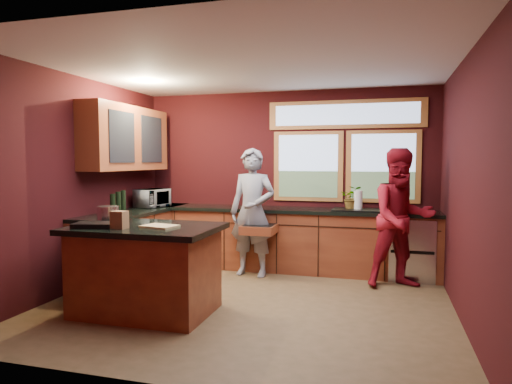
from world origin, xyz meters
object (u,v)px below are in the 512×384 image
at_px(island, 146,269).
at_px(stock_pot, 108,214).
at_px(person_red, 402,218).
at_px(person_grey, 252,212).
at_px(cutting_board, 160,226).

height_order(island, stock_pot, stock_pot).
height_order(person_red, stock_pot, person_red).
relative_size(person_grey, person_red, 1.01).
distance_m(person_grey, person_red, 2.02).
relative_size(person_red, cutting_board, 5.14).
distance_m(island, cutting_board, 0.52).
bearing_deg(person_red, island, -168.50).
bearing_deg(person_grey, person_red, 3.48).
bearing_deg(person_red, stock_pot, -175.33).
height_order(person_grey, cutting_board, person_grey).
xyz_separation_m(island, person_red, (2.68, 1.78, 0.42)).
distance_m(person_red, cutting_board, 3.08).
bearing_deg(island, cutting_board, -14.04).
bearing_deg(stock_pot, island, -15.26).
bearing_deg(stock_pot, person_grey, 54.47).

